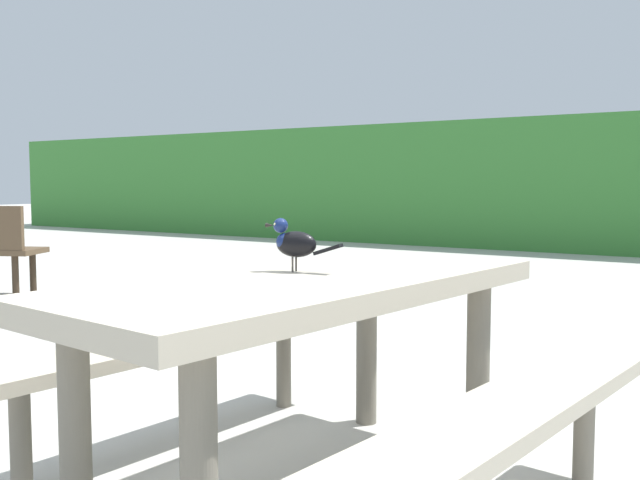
% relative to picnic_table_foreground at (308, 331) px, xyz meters
% --- Properties ---
extents(picnic_table_foreground, '(1.87, 1.89, 0.74)m').
position_rel_picnic_table_foreground_xyz_m(picnic_table_foreground, '(0.00, 0.00, 0.00)').
color(picnic_table_foreground, '#B2A893').
rests_on(picnic_table_foreground, ground).
extents(bird_grackle, '(0.29, 0.09, 0.18)m').
position_rel_picnic_table_foreground_xyz_m(bird_grackle, '(-0.10, 0.06, 0.29)').
color(bird_grackle, black).
rests_on(bird_grackle, picnic_table_foreground).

